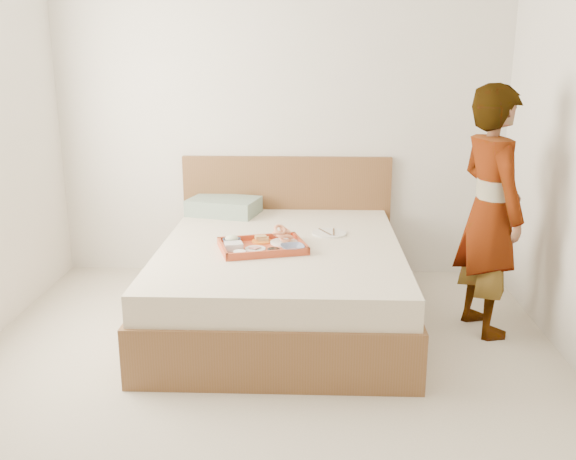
# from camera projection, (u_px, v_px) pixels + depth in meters

# --- Properties ---
(ground) EXTENTS (3.50, 4.00, 0.01)m
(ground) POSITION_uv_depth(u_px,v_px,m) (262.00, 394.00, 3.35)
(ground) COLOR beige
(ground) RESTS_ON ground
(wall_back) EXTENTS (3.50, 0.01, 2.60)m
(wall_back) POSITION_uv_depth(u_px,v_px,m) (280.00, 111.00, 4.93)
(wall_back) COLOR silver
(wall_back) RESTS_ON ground
(wall_front) EXTENTS (3.50, 0.01, 2.60)m
(wall_front) POSITION_uv_depth(u_px,v_px,m) (164.00, 318.00, 1.08)
(wall_front) COLOR silver
(wall_front) RESTS_ON ground
(bed) EXTENTS (1.65, 2.00, 0.53)m
(bed) POSITION_uv_depth(u_px,v_px,m) (281.00, 281.00, 4.24)
(bed) COLOR brown
(bed) RESTS_ON ground
(headboard) EXTENTS (1.65, 0.06, 0.95)m
(headboard) POSITION_uv_depth(u_px,v_px,m) (287.00, 215.00, 5.12)
(headboard) COLOR brown
(headboard) RESTS_ON ground
(pillow) EXTENTS (0.59, 0.47, 0.12)m
(pillow) POSITION_uv_depth(u_px,v_px,m) (224.00, 206.00, 4.92)
(pillow) COLOR gray
(pillow) RESTS_ON bed
(tray) EXTENTS (0.61, 0.51, 0.05)m
(tray) POSITION_uv_depth(u_px,v_px,m) (262.00, 246.00, 4.04)
(tray) COLOR red
(tray) RESTS_ON bed
(prawn_plate) EXTENTS (0.22, 0.22, 0.01)m
(prawn_plate) POSITION_uv_depth(u_px,v_px,m) (284.00, 242.00, 4.13)
(prawn_plate) COLOR white
(prawn_plate) RESTS_ON tray
(navy_bowl_big) EXTENTS (0.18, 0.18, 0.04)m
(navy_bowl_big) POSITION_uv_depth(u_px,v_px,m) (292.00, 248.00, 3.96)
(navy_bowl_big) COLOR #1B1D47
(navy_bowl_big) RESTS_ON tray
(sauce_dish) EXTENTS (0.09, 0.09, 0.03)m
(sauce_dish) POSITION_uv_depth(u_px,v_px,m) (274.00, 251.00, 3.91)
(sauce_dish) COLOR black
(sauce_dish) RESTS_ON tray
(meat_plate) EXTENTS (0.16, 0.16, 0.01)m
(meat_plate) POSITION_uv_depth(u_px,v_px,m) (255.00, 249.00, 3.99)
(meat_plate) COLOR white
(meat_plate) RESTS_ON tray
(bread_plate) EXTENTS (0.16, 0.16, 0.01)m
(bread_plate) POSITION_uv_depth(u_px,v_px,m) (261.00, 241.00, 4.15)
(bread_plate) COLOR orange
(bread_plate) RESTS_ON tray
(salad_bowl) EXTENTS (0.14, 0.14, 0.04)m
(salad_bowl) POSITION_uv_depth(u_px,v_px,m) (232.00, 241.00, 4.10)
(salad_bowl) COLOR #1B1D47
(salad_bowl) RESTS_ON tray
(plastic_tub) EXTENTS (0.13, 0.12, 0.05)m
(plastic_tub) POSITION_uv_depth(u_px,v_px,m) (234.00, 246.00, 3.98)
(plastic_tub) COLOR silver
(plastic_tub) RESTS_ON tray
(cheese_round) EXTENTS (0.09, 0.09, 0.03)m
(cheese_round) POSITION_uv_depth(u_px,v_px,m) (240.00, 253.00, 3.88)
(cheese_round) COLOR white
(cheese_round) RESTS_ON tray
(dinner_plate) EXTENTS (0.27, 0.27, 0.01)m
(dinner_plate) POSITION_uv_depth(u_px,v_px,m) (329.00, 233.00, 4.38)
(dinner_plate) COLOR white
(dinner_plate) RESTS_ON bed
(person) EXTENTS (0.52, 0.65, 1.57)m
(person) POSITION_uv_depth(u_px,v_px,m) (490.00, 212.00, 3.95)
(person) COLOR silver
(person) RESTS_ON ground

